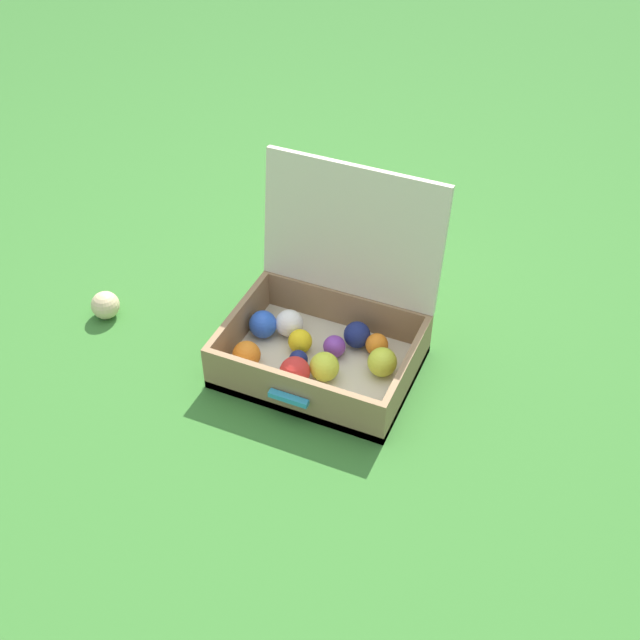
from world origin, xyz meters
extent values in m
plane|color=#336B28|center=(0.00, 0.00, 0.00)|extent=(16.00, 16.00, 0.00)
cube|color=beige|center=(0.09, -0.07, 0.01)|extent=(0.52, 0.39, 0.03)
cube|color=olive|center=(-0.16, -0.07, 0.07)|extent=(0.02, 0.39, 0.14)
cube|color=olive|center=(0.35, -0.07, 0.07)|extent=(0.02, 0.39, 0.14)
cube|color=olive|center=(0.09, -0.25, 0.07)|extent=(0.49, 0.02, 0.14)
cube|color=olive|center=(0.09, 0.11, 0.07)|extent=(0.49, 0.02, 0.14)
cube|color=beige|center=(0.09, 0.15, 0.33)|extent=(0.52, 0.07, 0.38)
cube|color=teal|center=(0.09, -0.28, 0.08)|extent=(0.11, 0.02, 0.02)
sphere|color=blue|center=(0.01, -0.21, 0.05)|extent=(0.05, 0.05, 0.05)
sphere|color=navy|center=(0.16, 0.04, 0.06)|extent=(0.08, 0.08, 0.08)
sphere|color=white|center=(-0.04, 0.01, 0.07)|extent=(0.08, 0.08, 0.08)
sphere|color=orange|center=(0.22, 0.03, 0.06)|extent=(0.06, 0.06, 0.06)
sphere|color=purple|center=(0.12, -0.02, 0.06)|extent=(0.06, 0.06, 0.06)
sphere|color=#CCDB38|center=(0.27, -0.04, 0.07)|extent=(0.08, 0.08, 0.08)
sphere|color=blue|center=(-0.10, -0.03, 0.07)|extent=(0.08, 0.08, 0.08)
sphere|color=navy|center=(0.04, -0.11, 0.05)|extent=(0.05, 0.05, 0.05)
sphere|color=red|center=(0.06, -0.17, 0.07)|extent=(0.08, 0.08, 0.08)
sphere|color=orange|center=(-0.09, -0.16, 0.06)|extent=(0.08, 0.08, 0.08)
sphere|color=#CCDB38|center=(0.13, -0.12, 0.07)|extent=(0.08, 0.08, 0.08)
sphere|color=white|center=(0.22, -0.21, 0.05)|extent=(0.06, 0.06, 0.06)
sphere|color=yellow|center=(0.02, -0.05, 0.06)|extent=(0.07, 0.07, 0.07)
sphere|color=#D1B784|center=(-0.59, -0.12, 0.04)|extent=(0.09, 0.09, 0.09)
camera|label=1|loc=(0.76, -1.59, 1.62)|focal=46.15mm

